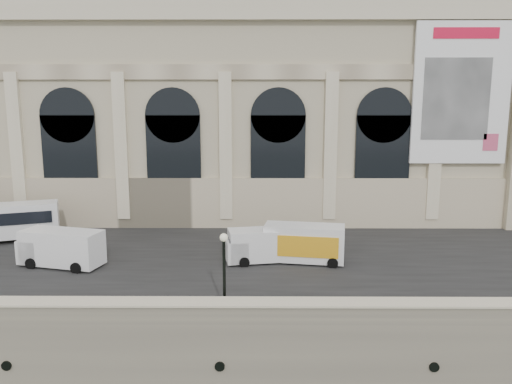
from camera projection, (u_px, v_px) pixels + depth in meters
quay at (226, 225)px, 62.53m from camera, size 160.00×70.00×6.00m
street at (209, 251)px, 41.32m from camera, size 160.00×24.00×0.06m
parapet at (184, 311)px, 28.03m from camera, size 160.00×1.40×1.21m
museum at (168, 89)px, 55.54m from camera, size 69.00×18.70×29.10m
van_b at (58, 248)px, 37.41m from camera, size 6.63×3.85×2.78m
van_c at (260, 246)px, 38.40m from camera, size 6.10×3.18×2.58m
box_truck at (299, 243)px, 38.41m from camera, size 7.55×3.53×2.93m
lamp_right at (224, 273)px, 29.14m from camera, size 0.48×0.48×4.73m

